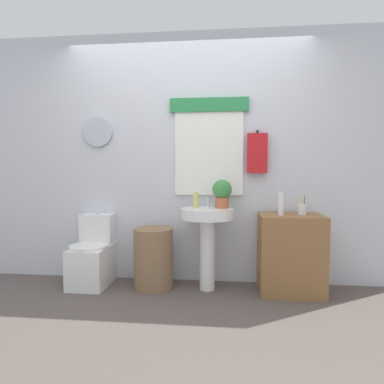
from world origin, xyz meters
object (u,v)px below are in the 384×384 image
(soap_bottle, at_px, (196,200))
(potted_plant, at_px, (222,192))
(lotion_bottle, at_px, (281,204))
(toilet, at_px, (93,257))
(wooden_cabinet, at_px, (291,254))
(toothbrush_cup, at_px, (302,209))
(pedestal_sink, at_px, (207,229))
(laundry_hamper, at_px, (153,258))

(soap_bottle, bearing_deg, potted_plant, 2.20)
(soap_bottle, relative_size, lotion_bottle, 0.71)
(toilet, xyz_separation_m, soap_bottle, (1.07, 0.02, 0.60))
(soap_bottle, distance_m, potted_plant, 0.27)
(toilet, height_order, potted_plant, potted_plant)
(toilet, relative_size, wooden_cabinet, 0.97)
(soap_bottle, bearing_deg, lotion_bottle, -6.29)
(wooden_cabinet, xyz_separation_m, lotion_bottle, (-0.10, -0.04, 0.49))
(soap_bottle, distance_m, toothbrush_cup, 1.03)
(potted_plant, distance_m, toothbrush_cup, 0.78)
(pedestal_sink, height_order, soap_bottle, soap_bottle)
(pedestal_sink, relative_size, soap_bottle, 5.28)
(laundry_hamper, height_order, lotion_bottle, lotion_bottle)
(laundry_hamper, relative_size, potted_plant, 2.15)
(wooden_cabinet, bearing_deg, potted_plant, 174.80)
(toilet, height_order, laundry_hamper, toilet)
(laundry_hamper, relative_size, pedestal_sink, 0.74)
(laundry_hamper, height_order, soap_bottle, soap_bottle)
(toilet, relative_size, soap_bottle, 4.78)
(pedestal_sink, height_order, wooden_cabinet, pedestal_sink)
(laundry_hamper, xyz_separation_m, potted_plant, (0.68, 0.06, 0.66))
(pedestal_sink, xyz_separation_m, lotion_bottle, (0.70, -0.04, 0.26))
(potted_plant, relative_size, lotion_bottle, 1.29)
(wooden_cabinet, relative_size, toothbrush_cup, 4.08)
(pedestal_sink, distance_m, wooden_cabinet, 0.83)
(wooden_cabinet, height_order, potted_plant, potted_plant)
(wooden_cabinet, height_order, toothbrush_cup, toothbrush_cup)
(lotion_bottle, distance_m, toothbrush_cup, 0.22)
(laundry_hamper, height_order, toothbrush_cup, toothbrush_cup)
(wooden_cabinet, relative_size, soap_bottle, 4.95)
(toilet, relative_size, toothbrush_cup, 3.94)
(soap_bottle, bearing_deg, pedestal_sink, -22.62)
(toilet, height_order, soap_bottle, soap_bottle)
(pedestal_sink, bearing_deg, laundry_hamper, 180.00)
(toilet, bearing_deg, potted_plant, 1.23)
(potted_plant, bearing_deg, toothbrush_cup, -2.99)
(lotion_bottle, height_order, toothbrush_cup, lotion_bottle)
(toilet, xyz_separation_m, pedestal_sink, (1.19, -0.03, 0.32))
(laundry_hamper, distance_m, lotion_bottle, 1.36)
(toilet, height_order, wooden_cabinet, wooden_cabinet)
(toilet, relative_size, lotion_bottle, 3.37)
(wooden_cabinet, distance_m, soap_bottle, 1.05)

